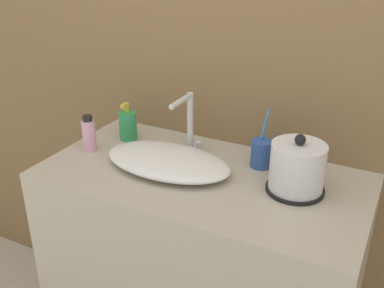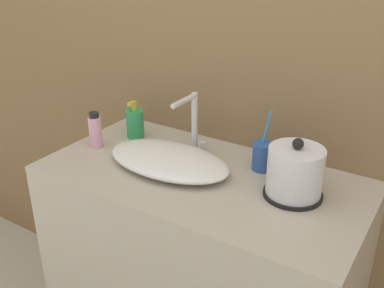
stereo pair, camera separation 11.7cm
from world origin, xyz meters
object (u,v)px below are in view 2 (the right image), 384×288
toothbrush_cup (263,156)px  lotion_bottle (135,123)px  electric_kettle (295,174)px  shampoo_bottle (95,131)px  faucet (193,120)px

toothbrush_cup → lotion_bottle: size_ratio=1.41×
electric_kettle → toothbrush_cup: toothbrush_cup is taller
toothbrush_cup → shampoo_bottle: 0.61m
faucet → toothbrush_cup: faucet is taller
electric_kettle → faucet: bearing=167.0°
faucet → lotion_bottle: size_ratio=1.48×
electric_kettle → lotion_bottle: electric_kettle is taller
shampoo_bottle → lotion_bottle: bearing=65.0°
electric_kettle → toothbrush_cup: (-0.15, 0.10, -0.02)m
faucet → toothbrush_cup: size_ratio=1.06×
faucet → shampoo_bottle: size_ratio=1.63×
electric_kettle → shampoo_bottle: size_ratio=1.41×
toothbrush_cup → lotion_bottle: toothbrush_cup is taller
shampoo_bottle → faucet: bearing=25.1°
shampoo_bottle → electric_kettle: bearing=4.4°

